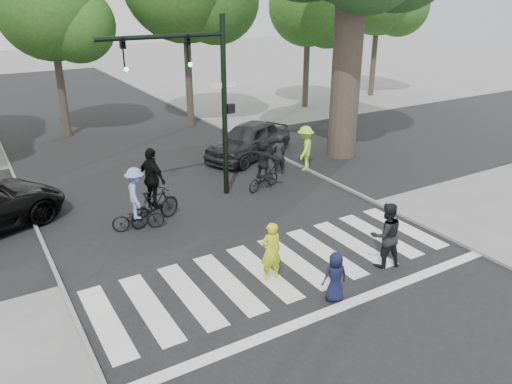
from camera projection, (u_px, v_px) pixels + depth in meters
ground at (302, 285)px, 12.14m from camera, size 120.00×120.00×0.00m
road_stem at (211, 212)px, 16.11m from camera, size 10.00×70.00×0.01m
road_cross at (175, 184)px, 18.50m from camera, size 70.00×10.00×0.01m
curb_left at (45, 250)px, 13.69m from camera, size 0.10×70.00×0.10m
curb_right at (333, 182)px, 18.50m from camera, size 0.10×70.00×0.10m
crosswalk at (286, 272)px, 12.66m from camera, size 10.00×3.85×0.01m
traffic_signal at (200, 84)px, 15.77m from camera, size 4.45×0.29×6.00m
bg_tree_2 at (57, 11)px, 22.34m from camera, size 5.04×4.80×8.40m
bg_tree_4 at (313, 10)px, 28.67m from camera, size 4.83×4.60×8.15m
pedestrian_woman at (271, 251)px, 12.12m from camera, size 0.59×0.42×1.53m
pedestrian_child at (335, 277)px, 11.34m from camera, size 0.66×0.51×1.21m
pedestrian_adult at (386, 235)px, 12.69m from camera, size 1.00×0.86×1.76m
cyclist_left at (137, 204)px, 14.63m from camera, size 1.62×1.11×1.95m
cyclist_mid at (153, 193)px, 15.03m from camera, size 1.90×1.20×2.40m
cyclist_right at (263, 167)px, 17.69m from camera, size 1.60×1.48×1.92m
car_grey at (249, 140)px, 21.15m from camera, size 4.80×3.45×1.52m
bystander_hivis at (305, 148)px, 19.66m from camera, size 1.29×1.26×1.77m
bystander_dark at (279, 154)px, 19.21m from camera, size 0.63×0.46×1.58m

